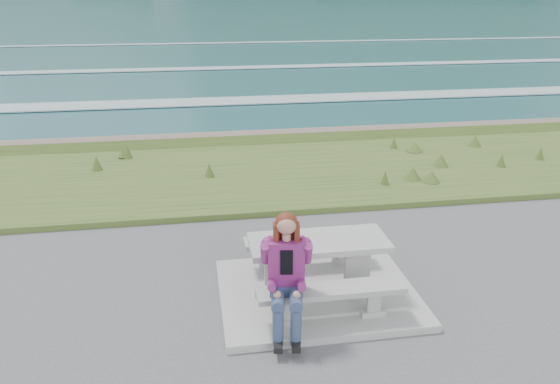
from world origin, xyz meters
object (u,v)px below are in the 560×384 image
(picnic_table, at_px, (318,251))
(bench_seaward, at_px, (307,244))
(seated_woman, at_px, (286,291))
(bench_landward, at_px, (331,295))

(picnic_table, bearing_deg, bench_seaward, 90.00)
(picnic_table, xyz_separation_m, bench_seaward, (0.00, 0.70, -0.23))
(picnic_table, relative_size, bench_seaward, 1.00)
(bench_seaward, xyz_separation_m, seated_woman, (-0.57, -1.54, 0.19))
(bench_landward, xyz_separation_m, bench_seaward, (0.00, 1.40, 0.00))
(bench_landward, height_order, seated_woman, seated_woman)
(bench_landward, bearing_deg, picnic_table, 90.00)
(bench_landward, distance_m, seated_woman, 0.62)
(bench_seaward, bearing_deg, bench_landward, -90.00)
(bench_seaward, bearing_deg, picnic_table, -90.00)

